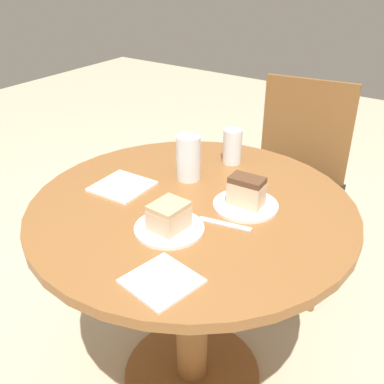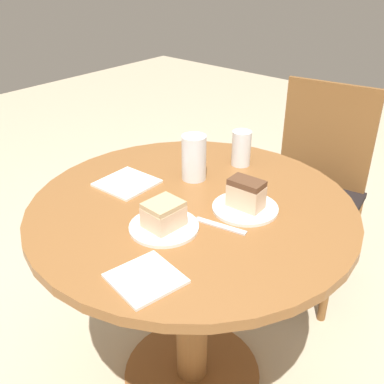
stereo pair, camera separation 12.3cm
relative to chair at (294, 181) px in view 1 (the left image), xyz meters
The scene contains 12 objects.
ground_plane 0.97m from the chair, 89.89° to the right, with size 8.00×8.00×0.00m, color beige.
table 0.85m from the chair, 89.89° to the right, with size 0.98×0.98×0.76m.
chair is the anchor object (origin of this frame).
plate_near 0.83m from the chair, 79.47° to the right, with size 0.19×0.19×0.01m.
plate_far 1.03m from the chair, 88.21° to the right, with size 0.19×0.19×0.01m.
cake_slice_near 0.85m from the chair, 79.47° to the right, with size 0.10×0.07×0.09m.
cake_slice_far 1.05m from the chair, 88.21° to the right, with size 0.09×0.10×0.07m.
glass_lemonade 0.62m from the chair, 95.31° to the right, with size 0.07×0.07×0.12m.
glass_water 0.80m from the chair, 98.29° to the right, with size 0.08×0.08×0.15m.
napkin_stack 0.96m from the chair, 105.25° to the right, with size 0.17×0.17×0.01m.
fork 0.94m from the chair, 80.82° to the right, with size 0.15×0.05×0.00m.
napkin_side 1.22m from the chair, 82.81° to the right, with size 0.17×0.17×0.01m.
Camera 1 is at (0.66, -0.96, 1.44)m, focal length 42.00 mm.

